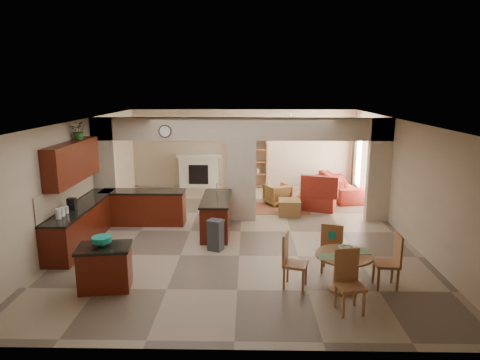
{
  "coord_description": "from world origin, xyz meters",
  "views": [
    {
      "loc": [
        0.19,
        -10.33,
        3.61
      ],
      "look_at": [
        -0.02,
        0.3,
        1.27
      ],
      "focal_mm": 32.0,
      "sensor_mm": 36.0,
      "label": 1
    }
  ],
  "objects_px": {
    "kitchen_island": "(105,267)",
    "sofa": "(341,186)",
    "dining_table": "(344,266)",
    "armchair": "(277,194)"
  },
  "relations": [
    {
      "from": "kitchen_island",
      "to": "sofa",
      "type": "distance_m",
      "value": 8.85
    },
    {
      "from": "kitchen_island",
      "to": "dining_table",
      "type": "bearing_deg",
      "value": -8.02
    },
    {
      "from": "sofa",
      "to": "armchair",
      "type": "distance_m",
      "value": 2.43
    },
    {
      "from": "dining_table",
      "to": "kitchen_island",
      "type": "bearing_deg",
      "value": -179.93
    },
    {
      "from": "kitchen_island",
      "to": "sofa",
      "type": "relative_size",
      "value": 0.41
    },
    {
      "from": "dining_table",
      "to": "sofa",
      "type": "distance_m",
      "value": 6.92
    },
    {
      "from": "sofa",
      "to": "kitchen_island",
      "type": "bearing_deg",
      "value": 131.39
    },
    {
      "from": "dining_table",
      "to": "sofa",
      "type": "relative_size",
      "value": 0.4
    },
    {
      "from": "sofa",
      "to": "armchair",
      "type": "bearing_deg",
      "value": 106.81
    },
    {
      "from": "kitchen_island",
      "to": "dining_table",
      "type": "distance_m",
      "value": 4.29
    }
  ]
}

